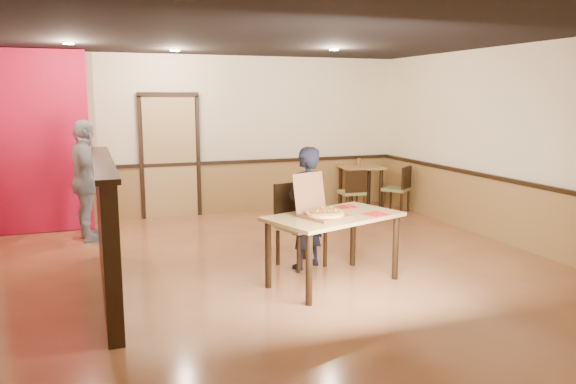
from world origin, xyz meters
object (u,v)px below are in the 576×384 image
(side_chair_right, at_px, (399,187))
(condiment, at_px, (359,162))
(passerby, at_px, (86,181))
(main_table, at_px, (334,224))
(pizza_box, at_px, (322,212))
(side_chair_left, at_px, (353,191))
(diner_chair, at_px, (298,221))
(side_table, at_px, (361,175))
(diner, at_px, (306,208))

(side_chair_right, height_order, condiment, condiment)
(side_chair_right, xyz_separation_m, condiment, (-0.57, 0.52, 0.41))
(passerby, relative_size, condiment, 11.57)
(main_table, bearing_deg, pizza_box, -179.27)
(main_table, xyz_separation_m, side_chair_left, (1.83, 3.21, -0.23))
(main_table, height_order, side_chair_left, side_chair_left)
(main_table, distance_m, diner_chair, 0.83)
(side_chair_left, distance_m, pizza_box, 3.85)
(pizza_box, distance_m, condiment, 4.48)
(diner_chair, xyz_separation_m, pizza_box, (-0.05, -0.88, 0.29))
(side_chair_right, bearing_deg, side_table, -87.97)
(diner, height_order, condiment, diner)
(diner, bearing_deg, side_table, -154.50)
(main_table, bearing_deg, passerby, 111.98)
(side_table, bearing_deg, side_chair_right, -50.89)
(passerby, bearing_deg, side_table, -89.74)
(side_chair_right, xyz_separation_m, passerby, (-5.35, -0.25, 0.42))
(diner_chair, xyz_separation_m, diner, (0.05, -0.15, 0.19))
(side_table, height_order, condiment, condiment)
(side_chair_right, bearing_deg, main_table, 12.24)
(main_table, height_order, diner_chair, diner_chair)
(side_chair_left, distance_m, condiment, 0.78)
(diner_chair, distance_m, diner, 0.24)
(side_chair_left, bearing_deg, passerby, 7.20)
(diner_chair, relative_size, passerby, 0.58)
(side_chair_right, height_order, side_table, side_chair_right)
(side_chair_right, bearing_deg, diner_chair, 2.67)
(side_chair_left, distance_m, passerby, 4.44)
(diner, relative_size, pizza_box, 2.36)
(diner_chair, height_order, pizza_box, pizza_box)
(main_table, height_order, side_chair_right, side_chair_right)
(pizza_box, relative_size, condiment, 4.16)
(condiment, bearing_deg, side_chair_right, -42.85)
(condiment, bearing_deg, passerby, -170.76)
(main_table, relative_size, passerby, 0.95)
(side_chair_left, bearing_deg, pizza_box, 62.65)
(side_chair_right, xyz_separation_m, diner, (-2.84, -2.55, 0.29))
(side_chair_right, height_order, passerby, passerby)
(passerby, distance_m, condiment, 4.85)
(side_chair_left, bearing_deg, side_table, -122.58)
(side_chair_right, bearing_deg, condiment, -79.93)
(main_table, height_order, condiment, condiment)
(side_table, bearing_deg, main_table, -120.83)
(side_chair_left, relative_size, pizza_box, 1.30)
(diner, relative_size, condiment, 9.82)
(main_table, bearing_deg, side_table, 40.06)
(side_chair_right, distance_m, side_table, 0.79)
(diner, height_order, pizza_box, diner)
(main_table, xyz_separation_m, diner, (-0.07, 0.67, 0.07))
(side_chair_right, relative_size, side_table, 1.04)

